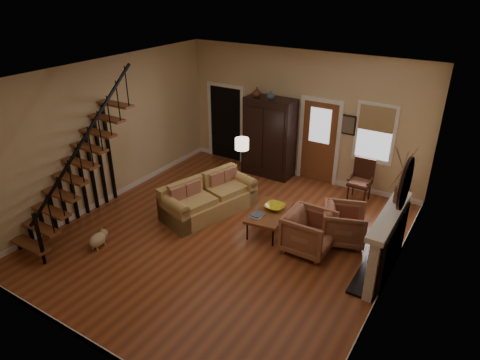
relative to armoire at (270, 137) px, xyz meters
The scene contains 15 objects.
room 1.49m from the armoire, 78.37° to the right, with size 7.00×7.33×3.30m.
staircase 4.94m from the armoire, 115.05° to the right, with size 0.94×2.80×3.20m, color brown, non-canonical shape.
fireplace 4.67m from the armoire, 34.69° to the right, with size 0.33×1.95×2.30m.
armoire is the anchor object (origin of this frame).
vase_a 1.23m from the armoire, 164.05° to the right, with size 0.24×0.24×0.25m, color #4C2619.
vase_b 1.16m from the armoire, 63.43° to the right, with size 0.20×0.20×0.21m, color #334C60.
sofa 2.65m from the armoire, 93.08° to the right, with size 0.93×2.14×0.80m, color tan, non-canonical shape.
coffee_table 2.95m from the armoire, 61.44° to the right, with size 0.69×1.19×0.46m, color brown, non-canonical shape.
bowl 2.78m from the armoire, 59.01° to the right, with size 0.41×0.41×0.10m, color gold.
books 3.10m from the armoire, 66.12° to the right, with size 0.22×0.30×0.06m, color beige, non-canonical shape.
armchair_left 3.65m from the armoire, 49.05° to the right, with size 0.87×0.90×0.82m, color brown.
armchair_right 3.56m from the armoire, 35.88° to the right, with size 0.83×0.85×0.78m, color brown.
floor_lamp 1.37m from the armoire, 91.43° to the right, with size 0.33×0.33×1.43m, color black, non-canonical shape.
side_chair 2.61m from the armoire, ahead, with size 0.54×0.54×1.02m, color #391C12, non-canonical shape.
dog 5.08m from the armoire, 104.03° to the right, with size 0.26×0.44×0.32m, color beige, non-canonical shape.
Camera 1 is at (4.22, -6.21, 4.95)m, focal length 32.00 mm.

